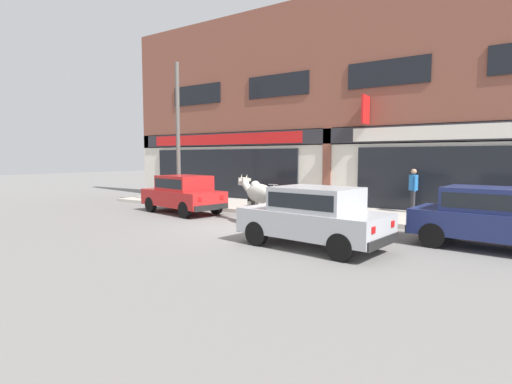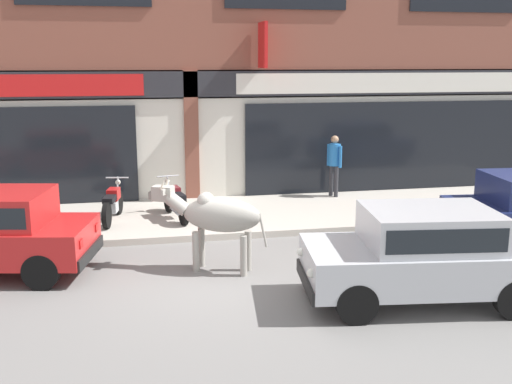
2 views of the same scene
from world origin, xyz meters
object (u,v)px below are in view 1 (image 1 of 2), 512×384
Objects in this scene: car_2 at (314,214)px; motorcycle_0 at (264,197)px; cow at (258,194)px; motorcycle_1 at (293,199)px; pedestrian at (413,186)px; utility_pole at (178,134)px; car_0 at (492,215)px; car_1 at (183,192)px.

motorcycle_0 is at bearing 132.36° from car_2.
cow is 3.80m from motorcycle_0.
pedestrian is (4.21, 1.43, 0.60)m from motorcycle_1.
utility_pole is at bearing 159.60° from cow.
car_2 is 2.09× the size of motorcycle_1.
utility_pole is (-9.24, -2.61, 2.05)m from pedestrian.
car_2 is (-3.54, -2.17, 0.00)m from car_0.
cow is 1.10× the size of motorcycle_1.
motorcycle_1 is at bearing -161.25° from pedestrian.
car_1 is 0.63× the size of utility_pole.
utility_pole is at bearing -164.25° from pedestrian.
motorcycle_0 is (-8.33, 3.08, -0.29)m from car_0.
motorcycle_0 is at bearing 159.69° from car_0.
car_0 is 5.27m from pedestrian.
car_2 is at bearing -96.84° from pedestrian.
motorcycle_1 is 4.49m from pedestrian.
motorcycle_0 is 1.13× the size of pedestrian.
utility_pole reaches higher than car_2.
motorcycle_1 is (-0.51, 3.24, -0.48)m from cow.
car_2 is at bearing -34.36° from cow.
cow is 1.10× the size of motorcycle_0.
pedestrian is at bearing 18.75° from motorcycle_1.
car_1 is at bearing -151.60° from pedestrian.
car_0 is 8.89m from motorcycle_0.
pedestrian is at bearing 51.58° from cow.
utility_pole reaches higher than motorcycle_1.
pedestrian reaches higher than motorcycle_0.
motorcycle_0 is 0.30× the size of utility_pole.
cow is at bearing 145.64° from car_2.
motorcycle_1 is at bearing 156.28° from car_0.
cow is 0.52× the size of car_1.
car_0 is at bearing -23.72° from motorcycle_1.
motorcycle_0 is at bearing 18.28° from utility_pole.
car_1 is (-3.85, 0.58, -0.19)m from cow.
cow is 3.31m from motorcycle_1.
car_2 is 2.34× the size of pedestrian.
cow is at bearing -81.08° from motorcycle_1.
pedestrian is (0.80, 6.65, 0.31)m from car_2.
motorcycle_1 is at bearing 38.46° from car_1.
car_0 is at bearing 31.49° from car_2.
motorcycle_0 is at bearing 178.78° from motorcycle_1.
car_2 is 0.62× the size of utility_pole.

